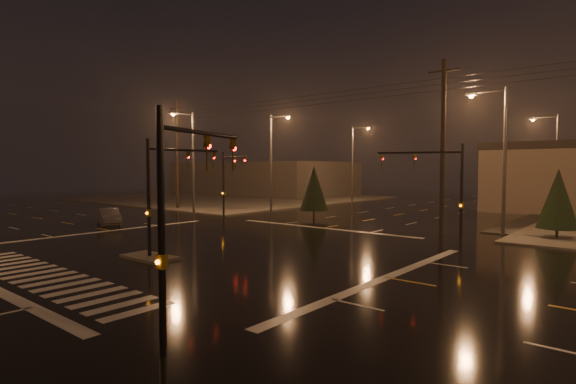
{
  "coord_description": "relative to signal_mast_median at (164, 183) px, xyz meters",
  "views": [
    {
      "loc": [
        19.59,
        -16.74,
        4.52
      ],
      "look_at": [
        1.09,
        5.58,
        3.0
      ],
      "focal_mm": 28.0,
      "sensor_mm": 36.0,
      "label": 1
    }
  ],
  "objects": [
    {
      "name": "ground",
      "position": [
        -0.0,
        3.07,
        -3.75
      ],
      "size": [
        140.0,
        140.0,
        0.0
      ],
      "primitive_type": "plane",
      "color": "black",
      "rests_on": "ground"
    },
    {
      "name": "sidewalk_nw",
      "position": [
        -30.0,
        33.07,
        -3.69
      ],
      "size": [
        36.0,
        36.0,
        0.12
      ],
      "primitive_type": "cube",
      "color": "#45433E",
      "rests_on": "ground"
    },
    {
      "name": "median_island",
      "position": [
        -0.0,
        -0.93,
        -3.68
      ],
      "size": [
        3.0,
        1.6,
        0.15
      ],
      "primitive_type": "cube",
      "color": "#45433E",
      "rests_on": "ground"
    },
    {
      "name": "crosswalk",
      "position": [
        -0.0,
        -5.93,
        -3.75
      ],
      "size": [
        15.0,
        2.6,
        0.01
      ],
      "primitive_type": "cube",
      "color": "beige",
      "rests_on": "ground"
    },
    {
      "name": "stop_bar_far",
      "position": [
        -0.0,
        14.07,
        -3.75
      ],
      "size": [
        16.0,
        0.5,
        0.01
      ],
      "primitive_type": "cube",
      "color": "beige",
      "rests_on": "ground"
    },
    {
      "name": "commercial_block",
      "position": [
        -35.0,
        45.07,
        -0.95
      ],
      "size": [
        30.0,
        18.0,
        5.6
      ],
      "primitive_type": "cube",
      "color": "#3F3937",
      "rests_on": "ground"
    },
    {
      "name": "signal_mast_median",
      "position": [
        0.0,
        0.0,
        0.0
      ],
      "size": [
        0.25,
        4.59,
        6.0
      ],
      "color": "black",
      "rests_on": "ground"
    },
    {
      "name": "signal_mast_ne",
      "position": [
        9.5,
        13.21,
        0.04
      ],
      "size": [
        4.84,
        1.86,
        6.0
      ],
      "color": "black",
      "rests_on": "ground"
    },
    {
      "name": "signal_mast_nw",
      "position": [
        -9.5,
        13.21,
        0.04
      ],
      "size": [
        4.84,
        1.86,
        6.0
      ],
      "color": "black",
      "rests_on": "ground"
    },
    {
      "name": "signal_mast_se",
      "position": [
        10.23,
        -6.68,
        -0.04
      ],
      "size": [
        1.55,
        3.87,
        6.0
      ],
      "color": "black",
      "rests_on": "ground"
    },
    {
      "name": "streetlight_1",
      "position": [
        -11.18,
        21.07,
        2.05
      ],
      "size": [
        2.77,
        0.32,
        10.0
      ],
      "color": "#38383A",
      "rests_on": "ground"
    },
    {
      "name": "streetlight_2",
      "position": [
        -11.18,
        37.07,
        2.05
      ],
      "size": [
        2.77,
        0.32,
        10.0
      ],
      "color": "#38383A",
      "rests_on": "ground"
    },
    {
      "name": "streetlight_3",
      "position": [
        11.18,
        19.07,
        2.05
      ],
      "size": [
        2.77,
        0.32,
        10.0
      ],
      "color": "#38383A",
      "rests_on": "ground"
    },
    {
      "name": "streetlight_4",
      "position": [
        11.18,
        39.07,
        2.05
      ],
      "size": [
        2.77,
        0.32,
        10.0
      ],
      "color": "#38383A",
      "rests_on": "ground"
    },
    {
      "name": "streetlight_5",
      "position": [
        -16.0,
        14.26,
        2.05
      ],
      "size": [
        0.32,
        2.77,
        10.0
      ],
      "color": "#38383A",
      "rests_on": "ground"
    },
    {
      "name": "utility_pole_0",
      "position": [
        -22.0,
        17.07,
        2.38
      ],
      "size": [
        2.2,
        0.32,
        12.0
      ],
      "color": "black",
      "rests_on": "ground"
    },
    {
      "name": "utility_pole_1",
      "position": [
        8.0,
        17.07,
        2.38
      ],
      "size": [
        2.2,
        0.32,
        12.0
      ],
      "color": "black",
      "rests_on": "ground"
    },
    {
      "name": "conifer_0",
      "position": [
        14.67,
        19.15,
        -1.13
      ],
      "size": [
        2.46,
        2.46,
        4.54
      ],
      "color": "black",
      "rests_on": "ground"
    },
    {
      "name": "conifer_3",
      "position": [
        -4.67,
        19.32,
        -1.03
      ],
      "size": [
        2.59,
        2.59,
        4.75
      ],
      "color": "black",
      "rests_on": "ground"
    },
    {
      "name": "car_crossing",
      "position": [
        -14.18,
        4.63,
        -3.08
      ],
      "size": [
        4.33,
        2.73,
        1.35
      ],
      "primitive_type": "imported",
      "rotation": [
        0.0,
        0.0,
        1.23
      ],
      "color": "#4E5055",
      "rests_on": "ground"
    }
  ]
}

